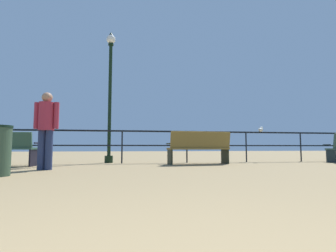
{
  "coord_description": "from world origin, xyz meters",
  "views": [
    {
      "loc": [
        0.01,
        -0.01,
        0.49
      ],
      "look_at": [
        1.33,
        7.36,
        1.11
      ],
      "focal_mm": 27.16,
      "sensor_mm": 36.0,
      "label": 1
    }
  ],
  "objects_px": {
    "lamppost_center": "(110,89)",
    "person_by_bench": "(46,125)",
    "bench_near_right": "(199,146)",
    "seagull_on_rail": "(261,129)",
    "bench_near_left": "(3,147)"
  },
  "relations": [
    {
      "from": "bench_near_right",
      "to": "lamppost_center",
      "type": "xyz_separation_m",
      "value": [
        -2.59,
        1.19,
        1.82
      ]
    },
    {
      "from": "bench_near_right",
      "to": "person_by_bench",
      "type": "distance_m",
      "value": 4.0
    },
    {
      "from": "lamppost_center",
      "to": "person_by_bench",
      "type": "height_order",
      "value": "lamppost_center"
    },
    {
      "from": "bench_near_right",
      "to": "lamppost_center",
      "type": "bearing_deg",
      "value": 155.21
    },
    {
      "from": "seagull_on_rail",
      "to": "bench_near_right",
      "type": "bearing_deg",
      "value": -160.43
    },
    {
      "from": "lamppost_center",
      "to": "person_by_bench",
      "type": "xyz_separation_m",
      "value": [
        -1.23,
        -2.3,
        -1.36
      ]
    },
    {
      "from": "bench_near_right",
      "to": "seagull_on_rail",
      "type": "bearing_deg",
      "value": 19.57
    },
    {
      "from": "person_by_bench",
      "to": "seagull_on_rail",
      "type": "relative_size",
      "value": 5.3
    },
    {
      "from": "bench_near_left",
      "to": "seagull_on_rail",
      "type": "relative_size",
      "value": 4.77
    },
    {
      "from": "bench_near_left",
      "to": "person_by_bench",
      "type": "distance_m",
      "value": 1.78
    },
    {
      "from": "person_by_bench",
      "to": "seagull_on_rail",
      "type": "height_order",
      "value": "person_by_bench"
    },
    {
      "from": "bench_near_left",
      "to": "person_by_bench",
      "type": "xyz_separation_m",
      "value": [
        1.3,
        -1.12,
        0.49
      ]
    },
    {
      "from": "bench_near_left",
      "to": "person_by_bench",
      "type": "relative_size",
      "value": 0.9
    },
    {
      "from": "bench_near_right",
      "to": "seagull_on_rail",
      "type": "height_order",
      "value": "seagull_on_rail"
    },
    {
      "from": "bench_near_left",
      "to": "lamppost_center",
      "type": "bearing_deg",
      "value": 25.06
    }
  ]
}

